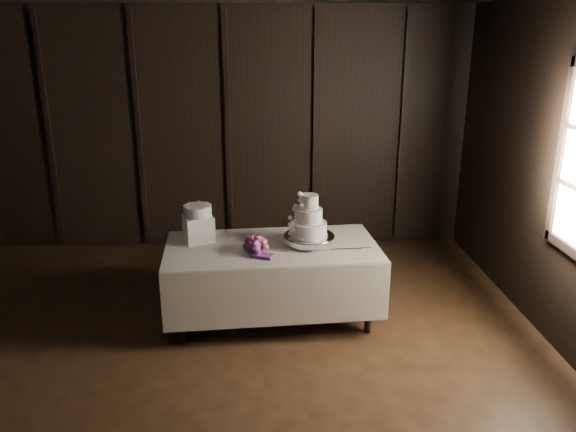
{
  "coord_description": "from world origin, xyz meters",
  "views": [
    {
      "loc": [
        0.46,
        -3.53,
        2.65
      ],
      "look_at": [
        0.67,
        1.39,
        1.05
      ],
      "focal_mm": 35.0,
      "sensor_mm": 36.0,
      "label": 1
    }
  ],
  "objects_px": {
    "display_table": "(272,279)",
    "bouquet": "(256,245)",
    "box_pedestal": "(199,229)",
    "small_cake": "(198,211)",
    "cake_stand": "(309,240)",
    "wedding_cake": "(306,220)"
  },
  "relations": [
    {
      "from": "cake_stand",
      "to": "box_pedestal",
      "type": "relative_size",
      "value": 1.86
    },
    {
      "from": "small_cake",
      "to": "cake_stand",
      "type": "bearing_deg",
      "value": -7.73
    },
    {
      "from": "display_table",
      "to": "box_pedestal",
      "type": "bearing_deg",
      "value": 162.92
    },
    {
      "from": "wedding_cake",
      "to": "box_pedestal",
      "type": "bearing_deg",
      "value": 164.06
    },
    {
      "from": "cake_stand",
      "to": "bouquet",
      "type": "bearing_deg",
      "value": -159.63
    },
    {
      "from": "wedding_cake",
      "to": "small_cake",
      "type": "distance_m",
      "value": 1.03
    },
    {
      "from": "display_table",
      "to": "bouquet",
      "type": "height_order",
      "value": "bouquet"
    },
    {
      "from": "wedding_cake",
      "to": "bouquet",
      "type": "relative_size",
      "value": 0.98
    },
    {
      "from": "cake_stand",
      "to": "wedding_cake",
      "type": "height_order",
      "value": "wedding_cake"
    },
    {
      "from": "box_pedestal",
      "to": "small_cake",
      "type": "xyz_separation_m",
      "value": [
        0.0,
        0.0,
        0.18
      ]
    },
    {
      "from": "box_pedestal",
      "to": "cake_stand",
      "type": "bearing_deg",
      "value": -7.73
    },
    {
      "from": "box_pedestal",
      "to": "small_cake",
      "type": "bearing_deg",
      "value": 0.0
    },
    {
      "from": "cake_stand",
      "to": "small_cake",
      "type": "xyz_separation_m",
      "value": [
        -1.05,
        0.14,
        0.26
      ]
    },
    {
      "from": "wedding_cake",
      "to": "display_table",
      "type": "bearing_deg",
      "value": 172.76
    },
    {
      "from": "display_table",
      "to": "bouquet",
      "type": "bearing_deg",
      "value": -135.45
    },
    {
      "from": "cake_stand",
      "to": "bouquet",
      "type": "xyz_separation_m",
      "value": [
        -0.49,
        -0.18,
        0.02
      ]
    },
    {
      "from": "wedding_cake",
      "to": "box_pedestal",
      "type": "relative_size",
      "value": 1.53
    },
    {
      "from": "cake_stand",
      "to": "small_cake",
      "type": "relative_size",
      "value": 1.84
    },
    {
      "from": "wedding_cake",
      "to": "small_cake",
      "type": "height_order",
      "value": "wedding_cake"
    },
    {
      "from": "cake_stand",
      "to": "bouquet",
      "type": "height_order",
      "value": "bouquet"
    },
    {
      "from": "cake_stand",
      "to": "wedding_cake",
      "type": "distance_m",
      "value": 0.2
    },
    {
      "from": "cake_stand",
      "to": "wedding_cake",
      "type": "relative_size",
      "value": 1.22
    }
  ]
}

